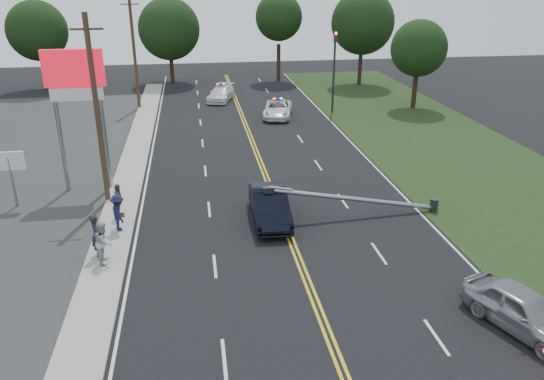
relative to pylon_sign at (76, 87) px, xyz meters
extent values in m
plane|color=black|center=(10.50, -14.00, -6.00)|extent=(120.00, 120.00, 0.00)
cube|color=#9F9A90|center=(2.10, -4.00, -5.94)|extent=(1.80, 70.00, 0.12)
cube|color=black|center=(24.00, -4.00, -5.99)|extent=(12.00, 80.00, 0.01)
cube|color=gold|center=(10.50, -4.00, -5.99)|extent=(0.36, 80.00, 0.00)
cylinder|color=gray|center=(-1.20, 0.00, -2.50)|extent=(0.24, 0.24, 7.00)
cylinder|color=gray|center=(1.20, 0.00, -2.50)|extent=(0.24, 0.24, 7.00)
cube|color=red|center=(0.00, 0.00, 1.00)|extent=(3.20, 0.35, 2.00)
cube|color=white|center=(0.00, 0.00, -0.40)|extent=(2.80, 0.30, 0.70)
cylinder|color=gray|center=(-3.50, -2.00, -4.60)|extent=(0.14, 0.14, 2.80)
cube|color=white|center=(-3.50, -2.00, -3.40)|extent=(1.60, 0.12, 1.00)
cylinder|color=#2D2D30|center=(18.80, 16.00, -2.50)|extent=(0.20, 0.20, 7.00)
cube|color=#2D2D30|center=(18.80, 16.00, 0.60)|extent=(0.28, 0.28, 0.90)
sphere|color=#FF0C07|center=(18.80, 15.84, 0.90)|extent=(0.22, 0.22, 0.22)
cylinder|color=#2D2D30|center=(18.60, -6.00, -5.65)|extent=(0.44, 0.44, 0.70)
cylinder|color=gray|center=(14.17, -6.00, -5.02)|extent=(8.90, 0.24, 1.80)
cube|color=#2D2D30|center=(9.74, -6.00, -4.23)|extent=(0.55, 0.32, 0.30)
cylinder|color=#382619|center=(1.30, -2.00, -1.00)|extent=(0.28, 0.28, 10.00)
cube|color=#382619|center=(1.30, -2.00, 3.20)|extent=(1.60, 0.10, 0.10)
cylinder|color=#382619|center=(1.30, 20.00, -1.00)|extent=(0.28, 0.28, 10.00)
cube|color=#382619|center=(1.30, 20.00, 3.20)|extent=(1.60, 0.10, 0.10)
cylinder|color=black|center=(-9.36, 30.24, -4.22)|extent=(0.44, 0.44, 3.56)
sphere|color=black|center=(-9.36, 30.24, 0.14)|extent=(6.18, 6.18, 6.18)
cylinder|color=black|center=(4.11, 31.99, -4.27)|extent=(0.44, 0.44, 3.46)
sphere|color=black|center=(4.11, 31.99, -0.04)|extent=(6.77, 6.77, 6.77)
cylinder|color=black|center=(16.40, 31.71, -3.94)|extent=(0.44, 0.44, 4.12)
sphere|color=black|center=(16.40, 31.71, 1.10)|extent=(5.29, 5.29, 5.29)
cylinder|color=black|center=(25.01, 27.83, -4.05)|extent=(0.44, 0.44, 3.89)
sphere|color=black|center=(25.01, 27.83, 0.71)|extent=(6.84, 6.84, 6.84)
cylinder|color=black|center=(26.63, 16.22, -4.41)|extent=(0.44, 0.44, 3.17)
sphere|color=black|center=(26.63, 16.22, -0.54)|extent=(5.04, 5.04, 5.04)
imported|color=black|center=(9.81, -5.82, -5.18)|extent=(1.83, 5.01, 1.64)
imported|color=gray|center=(17.37, -15.98, -5.23)|extent=(3.30, 4.86, 1.54)
imported|color=white|center=(13.57, 14.80, -5.30)|extent=(3.40, 5.42, 1.40)
imported|color=white|center=(9.06, 21.95, -5.29)|extent=(3.35, 5.25, 1.42)
imported|color=#24242B|center=(1.76, -8.46, -4.88)|extent=(0.61, 0.81, 2.00)
imported|color=#A9A9AE|center=(2.13, -9.09, -4.92)|extent=(0.74, 0.94, 1.91)
imported|color=#18193C|center=(2.39, -6.01, -4.96)|extent=(1.04, 1.34, 1.83)
imported|color=#60514D|center=(2.22, -4.43, -4.99)|extent=(0.54, 1.08, 1.77)
camera|label=1|loc=(6.26, -30.09, 5.79)|focal=35.00mm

